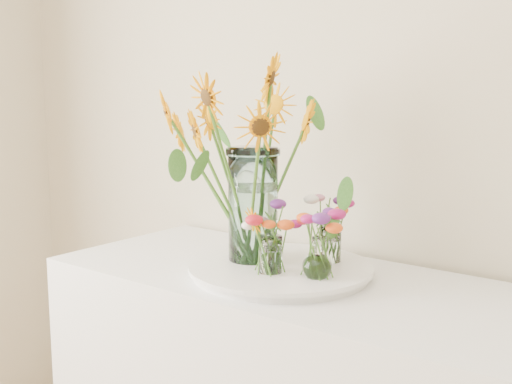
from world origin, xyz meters
The scene contains 9 objects.
tray centered at (-0.46, 1.91, 0.91)m, with size 0.48×0.48×0.03m, color white.
mason_jar centered at (-0.55, 1.91, 1.09)m, with size 0.14×0.14×0.32m, color #A5D3D6.
sunflower_bouquet centered at (-0.55, 1.91, 1.21)m, with size 0.68×0.68×0.56m, color #FCA105, non-canonical shape.
small_vase_a centered at (-0.44, 1.84, 0.98)m, with size 0.06×0.06×0.10m, color white.
wildflower_posy_a centered at (-0.44, 1.84, 1.02)m, with size 0.20×0.20×0.19m, color #E65014, non-canonical shape.
small_vase_b centered at (-0.32, 1.87, 0.98)m, with size 0.08×0.08×0.11m, color white, non-canonical shape.
wildflower_posy_b centered at (-0.32, 1.87, 1.03)m, with size 0.20×0.20×0.20m, color #E65014, non-canonical shape.
small_vase_c centered at (-0.37, 2.03, 0.98)m, with size 0.06×0.06×0.10m, color white.
wildflower_posy_c centered at (-0.37, 2.03, 1.02)m, with size 0.18×0.18×0.19m, color #E65014, non-canonical shape.
Camera 1 is at (0.52, 0.53, 1.40)m, focal length 45.00 mm.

